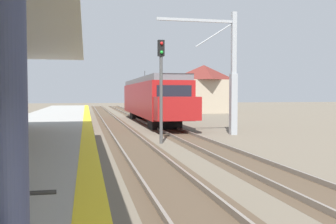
{
  "coord_description": "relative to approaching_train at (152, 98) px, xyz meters",
  "views": [
    {
      "loc": [
        -0.31,
        -0.02,
        2.49
      ],
      "look_at": [
        1.46,
        8.17,
        2.1
      ],
      "focal_mm": 40.72,
      "sensor_mm": 36.0,
      "label": 1
    }
  ],
  "objects": [
    {
      "name": "station_platform",
      "position": [
        -7.8,
        -16.69,
        -1.73
      ],
      "size": [
        5.0,
        80.0,
        0.91
      ],
      "color": "#999993",
      "rests_on": "ground"
    },
    {
      "name": "catenary_pylon_far_side",
      "position": [
        2.95,
        -10.69,
        1.43
      ],
      "size": [
        5.0,
        0.4,
        7.5
      ],
      "color": "#9EA3A8",
      "rests_on": "ground"
    },
    {
      "name": "approaching_train",
      "position": [
        0.0,
        0.0,
        0.0
      ],
      "size": [
        2.93,
        19.6,
        4.76
      ],
      "color": "maroon",
      "rests_on": "ground"
    },
    {
      "name": "rail_signal_post",
      "position": [
        -1.91,
        -13.91,
        1.02
      ],
      "size": [
        0.32,
        0.34,
        5.2
      ],
      "color": "#4C4C4C",
      "rests_on": "ground"
    },
    {
      "name": "track_pair_middle",
      "position": [
        -0.0,
        -12.69,
        -2.13
      ],
      "size": [
        2.34,
        120.0,
        0.16
      ],
      "color": "#4C3D2D",
      "rests_on": "ground"
    },
    {
      "name": "track_pair_nearest_platform",
      "position": [
        -3.4,
        -12.69,
        -2.13
      ],
      "size": [
        2.34,
        120.0,
        0.16
      ],
      "color": "#4C3D2D",
      "rests_on": "ground"
    },
    {
      "name": "distant_trackside_house",
      "position": [
        9.87,
        16.24,
        1.16
      ],
      "size": [
        6.6,
        5.28,
        6.4
      ],
      "color": "tan",
      "rests_on": "ground"
    }
  ]
}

